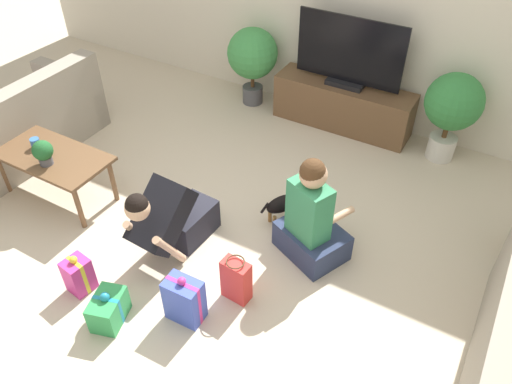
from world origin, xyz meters
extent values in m
plane|color=beige|center=(0.00, 0.00, 0.00)|extent=(16.00, 16.00, 0.00)
cube|color=gray|center=(-2.46, 0.10, 0.20)|extent=(0.88, 2.06, 0.41)
cube|color=gray|center=(-2.12, 0.10, 0.62)|extent=(0.20, 2.06, 0.42)
cube|color=gray|center=(-2.46, 1.05, 0.29)|extent=(0.88, 0.16, 0.59)
cube|color=#9E4293|center=(-2.33, 0.45, 0.56)|extent=(0.18, 0.34, 0.32)
cube|color=gray|center=(2.12, -0.08, 0.62)|extent=(0.20, 2.06, 0.42)
cube|color=brown|center=(-1.56, -0.01, 0.45)|extent=(1.07, 0.53, 0.03)
cylinder|color=brown|center=(-2.03, -0.22, 0.22)|extent=(0.04, 0.04, 0.43)
cylinder|color=brown|center=(-1.09, -0.22, 0.22)|extent=(0.04, 0.04, 0.43)
cylinder|color=brown|center=(-2.03, 0.19, 0.22)|extent=(0.04, 0.04, 0.43)
cylinder|color=brown|center=(-1.09, 0.19, 0.22)|extent=(0.04, 0.04, 0.43)
cube|color=brown|center=(0.19, 2.36, 0.24)|extent=(1.48, 0.39, 0.49)
cube|color=black|center=(0.19, 2.36, 0.51)|extent=(0.39, 0.20, 0.05)
cube|color=black|center=(0.19, 2.36, 0.87)|extent=(1.12, 0.03, 0.67)
cylinder|color=beige|center=(1.28, 2.31, 0.12)|extent=(0.27, 0.27, 0.24)
cylinder|color=brown|center=(1.28, 2.31, 0.32)|extent=(0.05, 0.05, 0.16)
sphere|color=#337F3D|center=(1.28, 2.31, 0.63)|extent=(0.54, 0.54, 0.54)
cylinder|color=#4C4C51|center=(-0.90, 2.31, 0.10)|extent=(0.23, 0.23, 0.20)
cylinder|color=brown|center=(-0.90, 2.31, 0.29)|extent=(0.04, 0.04, 0.17)
sphere|color=#3D8E47|center=(-0.90, 2.31, 0.61)|extent=(0.56, 0.56, 0.56)
cube|color=#23232D|center=(-0.24, 0.17, 0.14)|extent=(0.31, 0.46, 0.28)
cube|color=black|center=(-0.25, -0.14, 0.45)|extent=(0.35, 0.55, 0.50)
sphere|color=tan|center=(-0.26, -0.34, 0.68)|extent=(0.18, 0.18, 0.18)
sphere|color=black|center=(-0.26, -0.34, 0.71)|extent=(0.17, 0.17, 0.17)
cylinder|color=tan|center=(-0.40, -0.23, 0.25)|extent=(0.08, 0.29, 0.45)
cylinder|color=tan|center=(-0.11, -0.24, 0.25)|extent=(0.08, 0.29, 0.45)
cube|color=#283351|center=(0.72, 0.49, 0.12)|extent=(0.64, 0.58, 0.24)
cube|color=#338456|center=(0.69, 0.44, 0.48)|extent=(0.37, 0.31, 0.48)
sphere|color=tan|center=(0.69, 0.45, 0.81)|extent=(0.20, 0.20, 0.20)
sphere|color=#472D19|center=(0.69, 0.44, 0.85)|extent=(0.19, 0.19, 0.19)
cylinder|color=tan|center=(0.89, 0.57, 0.41)|extent=(0.16, 0.26, 0.06)
cylinder|color=tan|center=(0.66, 0.68, 0.41)|extent=(0.16, 0.26, 0.06)
ellipsoid|color=black|center=(0.34, 0.70, 0.19)|extent=(0.27, 0.33, 0.14)
sphere|color=black|center=(0.44, 0.85, 0.23)|extent=(0.12, 0.12, 0.12)
sphere|color=olive|center=(0.46, 0.89, 0.22)|extent=(0.06, 0.06, 0.06)
cylinder|color=black|center=(0.25, 0.55, 0.22)|extent=(0.06, 0.08, 0.09)
cylinder|color=olive|center=(0.43, 0.76, 0.06)|extent=(0.03, 0.03, 0.12)
cylinder|color=olive|center=(0.36, 0.80, 0.06)|extent=(0.03, 0.03, 0.12)
cylinder|color=olive|center=(0.33, 0.59, 0.06)|extent=(0.03, 0.03, 0.12)
cylinder|color=olive|center=(0.26, 0.63, 0.06)|extent=(0.03, 0.03, 0.12)
cube|color=#CC3389|center=(-0.61, -0.71, 0.14)|extent=(0.19, 0.20, 0.29)
cube|color=yellow|center=(-0.61, -0.71, 0.14)|extent=(0.17, 0.05, 0.29)
sphere|color=yellow|center=(-0.61, -0.71, 0.31)|extent=(0.06, 0.06, 0.06)
cube|color=#3D51BC|center=(0.22, -0.53, 0.18)|extent=(0.26, 0.18, 0.36)
cube|color=#CC3389|center=(0.22, -0.53, 0.18)|extent=(0.26, 0.04, 0.36)
sphere|color=#CC3389|center=(0.22, -0.53, 0.38)|extent=(0.06, 0.06, 0.06)
cube|color=#2D934C|center=(-0.23, -0.82, 0.11)|extent=(0.27, 0.33, 0.23)
cube|color=teal|center=(-0.23, -0.82, 0.11)|extent=(0.19, 0.09, 0.23)
sphere|color=teal|center=(-0.23, -0.82, 0.25)|extent=(0.07, 0.07, 0.07)
cube|color=red|center=(0.43, -0.20, 0.18)|extent=(0.22, 0.13, 0.36)
torus|color=#4C3823|center=(0.43, -0.20, 0.38)|extent=(0.14, 0.14, 0.01)
cylinder|color=#386BAD|center=(-1.73, 0.00, 0.51)|extent=(0.08, 0.08, 0.09)
torus|color=#386BAD|center=(-1.68, 0.00, 0.51)|extent=(0.06, 0.01, 0.06)
cylinder|color=#4C4C51|center=(-1.47, -0.12, 0.50)|extent=(0.11, 0.11, 0.07)
sphere|color=#1E5628|center=(-1.47, -0.12, 0.60)|extent=(0.17, 0.17, 0.17)
camera|label=1|loc=(1.72, -2.14, 2.99)|focal=35.00mm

